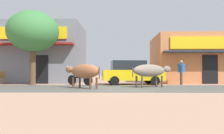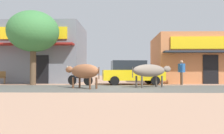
# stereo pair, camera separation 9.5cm
# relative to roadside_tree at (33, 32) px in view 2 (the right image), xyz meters

# --- Properties ---
(ground) EXTENTS (80.00, 80.00, 0.00)m
(ground) POSITION_rel_roadside_tree_xyz_m (5.70, -2.98, -3.59)
(ground) COLOR tan
(asphalt_road) EXTENTS (72.00, 5.38, 0.00)m
(asphalt_road) POSITION_rel_roadside_tree_xyz_m (5.70, -2.98, -3.58)
(asphalt_road) COLOR #595851
(asphalt_road) RESTS_ON ground
(storefront_left_cafe) EXTENTS (6.80, 6.42, 4.81)m
(storefront_left_cafe) POSITION_rel_roadside_tree_xyz_m (-0.73, 4.24, -1.18)
(storefront_left_cafe) COLOR slate
(storefront_left_cafe) RESTS_ON ground
(storefront_right_club) EXTENTS (6.89, 6.42, 3.83)m
(storefront_right_club) POSITION_rel_roadside_tree_xyz_m (12.31, 4.24, -1.66)
(storefront_right_club) COLOR #CD7B4A
(storefront_right_club) RESTS_ON ground
(roadside_tree) EXTENTS (3.44, 3.44, 4.99)m
(roadside_tree) POSITION_rel_roadside_tree_xyz_m (0.00, 0.00, 0.00)
(roadside_tree) COLOR brown
(roadside_tree) RESTS_ON ground
(parked_hatchback_car) EXTENTS (4.33, 2.32, 1.64)m
(parked_hatchback_car) POSITION_rel_roadside_tree_xyz_m (6.65, 0.57, -2.74)
(parked_hatchback_car) COLOR yellow
(parked_hatchback_car) RESTS_ON ground
(parked_motorcycle) EXTENTS (1.77, 0.90, 1.08)m
(parked_motorcycle) POSITION_rel_roadside_tree_xyz_m (3.25, -0.27, -3.11)
(parked_motorcycle) COLOR black
(parked_motorcycle) RESTS_ON ground
(cow_near_brown) EXTENTS (2.27, 1.90, 1.30)m
(cow_near_brown) POSITION_rel_roadside_tree_xyz_m (3.91, -3.19, -2.68)
(cow_near_brown) COLOR #9D5F3C
(cow_near_brown) RESTS_ON ground
(cow_far_dark) EXTENTS (2.60, 1.92, 1.31)m
(cow_far_dark) POSITION_rel_roadside_tree_xyz_m (7.56, -2.26, -2.64)
(cow_far_dark) COLOR gray
(cow_far_dark) RESTS_ON ground
(pedestrian_by_shop) EXTENTS (0.47, 0.61, 1.67)m
(pedestrian_by_shop) POSITION_rel_roadside_tree_xyz_m (10.06, 0.44, -2.61)
(pedestrian_by_shop) COLOR brown
(pedestrian_by_shop) RESTS_ON ground
(cafe_chair_near_tree) EXTENTS (0.55, 0.55, 0.92)m
(cafe_chair_near_tree) POSITION_rel_roadside_tree_xyz_m (-2.47, 0.71, -3.07)
(cafe_chair_near_tree) COLOR brown
(cafe_chair_near_tree) RESTS_ON ground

